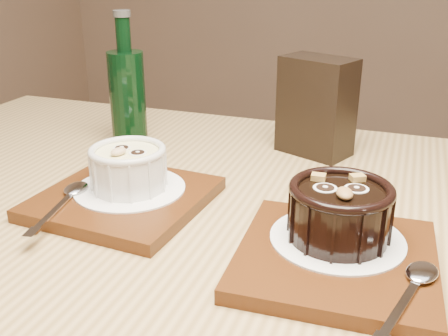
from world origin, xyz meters
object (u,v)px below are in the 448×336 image
object	(u,v)px
ramekin_white	(128,166)
tray_left	(124,199)
table	(240,304)
condiment_stand	(316,107)
green_bottle	(127,95)
ramekin_dark	(340,209)
tray_right	(336,259)

from	to	relation	value
ramekin_white	tray_left	bearing A→B (deg)	-81.73
table	condiment_stand	xyz separation A→B (m)	(0.04, 0.26, 0.16)
condiment_stand	green_bottle	bearing A→B (deg)	-169.60
ramekin_white	condiment_stand	bearing A→B (deg)	71.26
ramekin_dark	ramekin_white	bearing A→B (deg)	154.43
tray_left	green_bottle	bearing A→B (deg)	115.11
condiment_stand	table	bearing A→B (deg)	-97.68
ramekin_white	tray_right	distance (m)	0.26
table	green_bottle	world-z (taller)	green_bottle
table	green_bottle	xyz separation A→B (m)	(-0.24, 0.21, 0.17)
condiment_stand	green_bottle	distance (m)	0.28
table	green_bottle	distance (m)	0.36
tray_right	condiment_stand	size ratio (longest dim) A/B	1.29
table	tray_left	distance (m)	0.18
ramekin_white	ramekin_dark	size ratio (longest dim) A/B	0.90
condiment_stand	green_bottle	xyz separation A→B (m)	(-0.27, -0.05, 0.01)
ramekin_dark	condiment_stand	world-z (taller)	condiment_stand
green_bottle	table	bearing A→B (deg)	-42.04
tray_left	table	bearing A→B (deg)	-8.89
tray_left	tray_right	xyz separation A→B (m)	(0.25, -0.06, 0.00)
tray_left	ramekin_white	xyz separation A→B (m)	(0.00, 0.01, 0.04)
tray_right	ramekin_dark	distance (m)	0.05
tray_left	condiment_stand	bearing A→B (deg)	52.71
tray_left	green_bottle	size ratio (longest dim) A/B	0.90
table	tray_right	xyz separation A→B (m)	(0.10, -0.03, 0.10)
tray_right	green_bottle	size ratio (longest dim) A/B	0.90
ramekin_white	condiment_stand	size ratio (longest dim) A/B	0.64
ramekin_white	condiment_stand	world-z (taller)	condiment_stand
ramekin_dark	condiment_stand	distance (m)	0.28
ramekin_white	table	bearing A→B (deg)	6.19
ramekin_dark	green_bottle	xyz separation A→B (m)	(-0.34, 0.22, 0.03)
table	tray_left	xyz separation A→B (m)	(-0.15, 0.02, 0.10)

